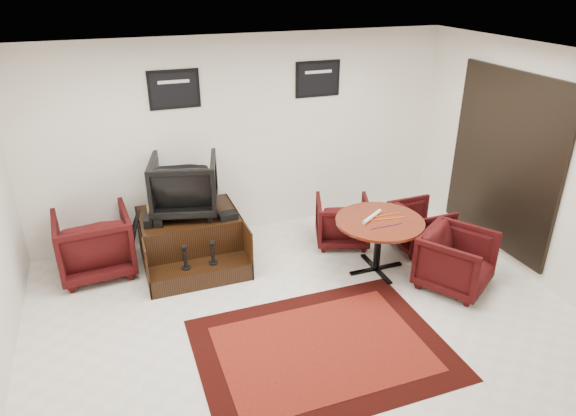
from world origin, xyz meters
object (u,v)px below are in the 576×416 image
at_px(armchair_side, 94,240).
at_px(table_chair_window, 420,224).
at_px(shine_podium, 191,240).
at_px(shine_chair, 184,182).
at_px(meeting_table, 379,226).
at_px(table_chair_corner, 456,258).
at_px(table_chair_back, 342,219).

relative_size(armchair_side, table_chair_window, 1.29).
distance_m(shine_podium, shine_chair, 0.78).
bearing_deg(meeting_table, table_chair_corner, -42.91).
distance_m(shine_podium, table_chair_window, 3.13).
bearing_deg(table_chair_back, shine_chair, 10.00).
relative_size(shine_podium, shine_chair, 1.56).
bearing_deg(table_chair_corner, armchair_side, 122.32).
distance_m(meeting_table, table_chair_window, 0.96).
height_order(meeting_table, table_chair_corner, table_chair_corner).
distance_m(shine_chair, table_chair_back, 2.24).
distance_m(shine_podium, meeting_table, 2.46).
height_order(armchair_side, table_chair_corner, armchair_side).
height_order(armchair_side, meeting_table, armchair_side).
height_order(shine_podium, shine_chair, shine_chair).
distance_m(table_chair_back, table_chair_corner, 1.69).
height_order(table_chair_window, table_chair_corner, table_chair_corner).
xyz_separation_m(shine_chair, table_chair_window, (3.05, -0.86, -0.72)).
bearing_deg(shine_podium, table_chair_back, -6.17).
xyz_separation_m(armchair_side, table_chair_window, (4.24, -0.86, -0.10)).
xyz_separation_m(shine_podium, meeting_table, (2.19, -1.06, 0.33)).
bearing_deg(armchair_side, table_chair_window, 164.54).
bearing_deg(table_chair_corner, shine_podium, 116.06).
height_order(shine_chair, armchair_side, shine_chair).
xyz_separation_m(table_chair_window, table_chair_corner, (-0.15, -0.99, 0.05)).
height_order(shine_chair, table_chair_window, shine_chair).
distance_m(shine_podium, table_chair_back, 2.11).
xyz_separation_m(shine_chair, table_chair_back, (2.09, -0.36, -0.71)).
height_order(shine_chair, meeting_table, shine_chair).
relative_size(armchair_side, table_chair_back, 1.24).
bearing_deg(shine_chair, table_chair_corner, 161.24).
relative_size(shine_podium, table_chair_corner, 1.63).
relative_size(shine_podium, table_chair_back, 1.79).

